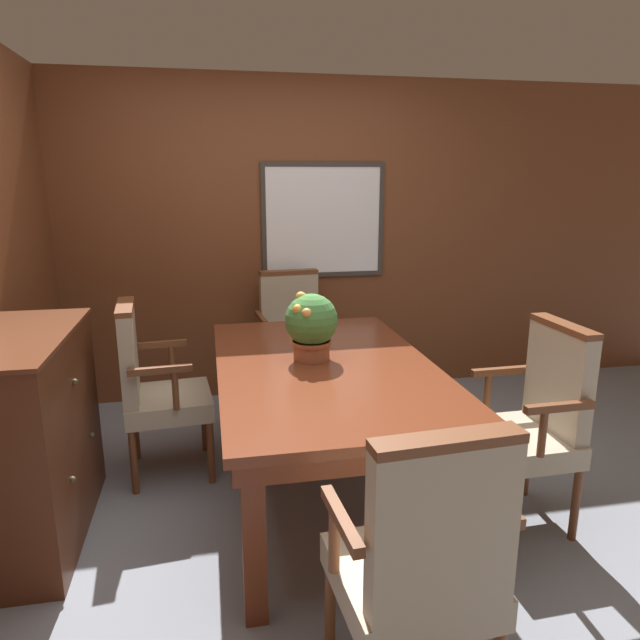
{
  "coord_description": "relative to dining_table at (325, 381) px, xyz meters",
  "views": [
    {
      "loc": [
        -0.5,
        -2.56,
        1.7
      ],
      "look_at": [
        0.08,
        0.36,
        0.96
      ],
      "focal_mm": 32.0,
      "sensor_mm": 36.0,
      "label": 1
    }
  ],
  "objects": [
    {
      "name": "chair_left_far",
      "position": [
        -0.92,
        0.44,
        -0.11
      ],
      "size": [
        0.52,
        0.56,
        1.03
      ],
      "rotation": [
        0.0,
        0.0,
        1.66
      ],
      "color": "brown",
      "rests_on": "ground_plane"
    },
    {
      "name": "chair_head_near",
      "position": [
        0.03,
        -1.34,
        -0.11
      ],
      "size": [
        0.56,
        0.51,
        1.03
      ],
      "rotation": [
        0.0,
        0.0,
        3.21
      ],
      "color": "brown",
      "rests_on": "ground_plane"
    },
    {
      "name": "ground_plane",
      "position": [
        -0.08,
        -0.21,
        -0.67
      ],
      "size": [
        14.0,
        14.0,
        0.0
      ],
      "primitive_type": "plane",
      "color": "gray"
    },
    {
      "name": "chair_head_far",
      "position": [
        0.02,
        1.31,
        -0.11
      ],
      "size": [
        0.56,
        0.52,
        1.03
      ],
      "rotation": [
        0.0,
        0.0,
        0.09
      ],
      "color": "brown",
      "rests_on": "ground_plane"
    },
    {
      "name": "potted_plant",
      "position": [
        -0.06,
        0.1,
        0.28
      ],
      "size": [
        0.28,
        0.28,
        0.36
      ],
      "color": "#9E5638",
      "rests_on": "dining_table"
    },
    {
      "name": "dining_table",
      "position": [
        0.0,
        0.0,
        0.0
      ],
      "size": [
        1.12,
        1.9,
        0.76
      ],
      "color": "maroon",
      "rests_on": "ground_plane"
    },
    {
      "name": "wall_back",
      "position": [
        -0.08,
        1.66,
        0.56
      ],
      "size": [
        7.2,
        0.08,
        2.45
      ],
      "color": "brown",
      "rests_on": "ground_plane"
    },
    {
      "name": "sideboard_cabinet",
      "position": [
        -1.45,
        -0.08,
        -0.16
      ],
      "size": [
        0.47,
        1.05,
        1.02
      ],
      "color": "#512816",
      "rests_on": "ground_plane"
    },
    {
      "name": "chair_right_near",
      "position": [
        0.96,
        -0.42,
        -0.11
      ],
      "size": [
        0.49,
        0.54,
        1.03
      ],
      "rotation": [
        0.0,
        0.0,
        -1.55
      ],
      "color": "brown",
      "rests_on": "ground_plane"
    }
  ]
}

